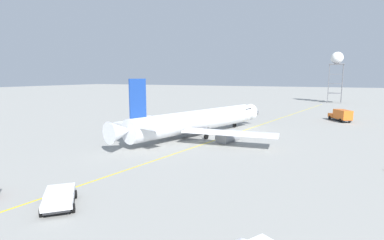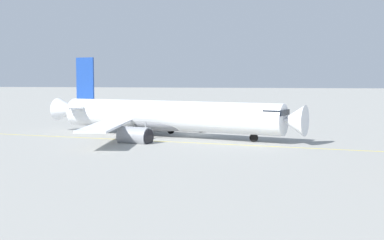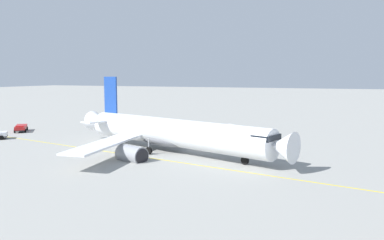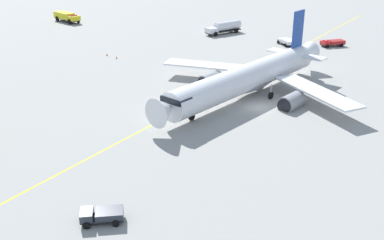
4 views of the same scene
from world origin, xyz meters
TOP-DOWN VIEW (x-y plane):
  - ground_plane at (0.00, 0.00)m, footprint 600.00×600.00m
  - airliner_main at (3.24, -4.26)m, footprint 34.47×38.76m
  - pushback_tug_truck at (5.14, -38.96)m, footprint 5.13×5.22m
  - baggage_truck_truck at (5.15, 32.84)m, footprint 4.19×3.51m
  - catering_truck_truck at (29.73, 29.11)m, footprint 5.87×7.96m
  - radar_tower at (28.57, 90.86)m, footprint 6.31×6.31m
  - taxiway_centreline at (8.89, -1.92)m, footprint 30.36×163.39m

SIDE VIEW (x-z plane):
  - ground_plane at x=0.00m, z-range 0.00..0.00m
  - taxiway_centreline at x=8.89m, z-range 0.00..0.01m
  - baggage_truck_truck at x=5.15m, z-range 0.10..1.32m
  - pushback_tug_truck at x=5.14m, z-range 0.16..1.46m
  - catering_truck_truck at x=29.73m, z-range 0.11..3.21m
  - airliner_main at x=3.24m, z-range -3.13..8.67m
  - radar_tower at x=28.57m, z-range 7.11..29.48m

